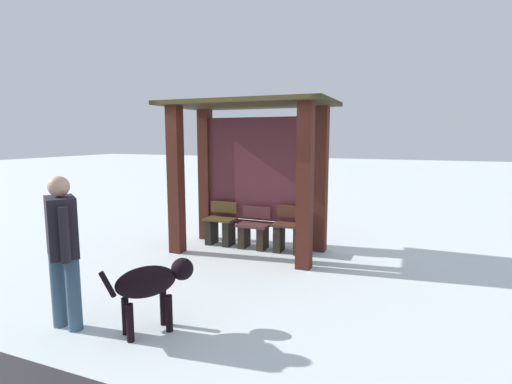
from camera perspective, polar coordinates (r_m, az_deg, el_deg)
ground_plane at (r=6.83m, az=-1.03°, el=-8.51°), size 60.00×60.00×0.00m
bus_shelter at (r=6.69m, az=-0.57°, el=5.14°), size 2.76×1.55×2.50m
bench_left_inside at (r=7.21m, az=-5.13°, el=-5.17°), size 0.55×0.36×0.76m
bench_center_inside at (r=6.95m, az=-0.33°, el=-5.83°), size 0.55×0.36×0.71m
bench_right_inside at (r=6.72m, az=4.81°, el=-6.07°), size 0.55×0.35×0.77m
person_walking at (r=4.40m, az=-26.08°, el=-6.49°), size 0.53×0.44×1.56m
dog at (r=4.14m, az=-14.69°, el=-12.55°), size 0.62×0.79×0.71m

